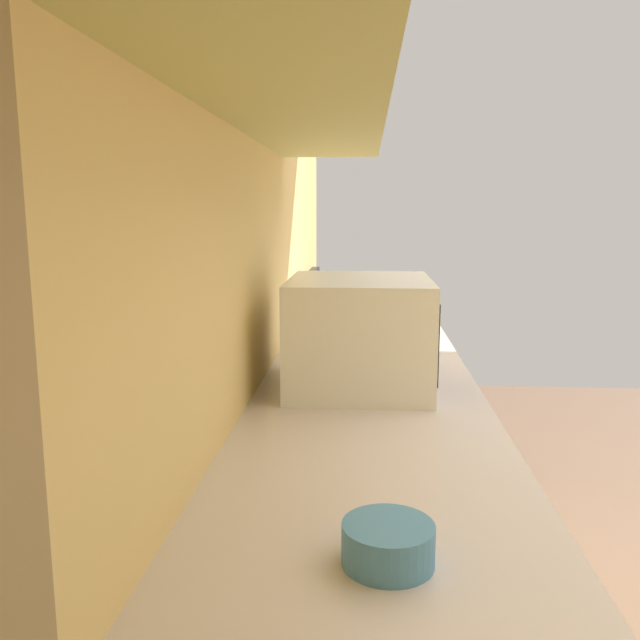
{
  "coord_description": "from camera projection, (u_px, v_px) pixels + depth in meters",
  "views": [
    {
      "loc": [
        -1.78,
        1.13,
        1.37
      ],
      "look_at": [
        -0.48,
        1.22,
        1.15
      ],
      "focal_mm": 36.31,
      "sensor_mm": 36.0,
      "label": 1
    }
  ],
  "objects": [
    {
      "name": "counter_run",
      "position": [
        363.0,
        618.0,
        1.5
      ],
      "size": [
        3.22,
        0.64,
        0.88
      ],
      "color": "tan",
      "rests_on": "ground_plane"
    },
    {
      "name": "microwave",
      "position": [
        360.0,
        333.0,
        1.81
      ],
      "size": [
        0.44,
        0.4,
        0.31
      ],
      "color": "white",
      "rests_on": "counter_run"
    },
    {
      "name": "wall_back",
      "position": [
        235.0,
        191.0,
        1.77
      ],
      "size": [
        4.18,
        0.12,
        2.85
      ],
      "primitive_type": "cube",
      "color": "#EEC674",
      "rests_on": "ground_plane"
    },
    {
      "name": "oven_range",
      "position": [
        366.0,
        387.0,
        3.38
      ],
      "size": [
        0.63,
        0.62,
        1.06
      ],
      "color": "black",
      "rests_on": "ground_plane"
    },
    {
      "name": "bowl",
      "position": [
        388.0,
        542.0,
        0.91
      ],
      "size": [
        0.13,
        0.13,
        0.06
      ],
      "color": "#4C8CBF",
      "rests_on": "counter_run"
    }
  ]
}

